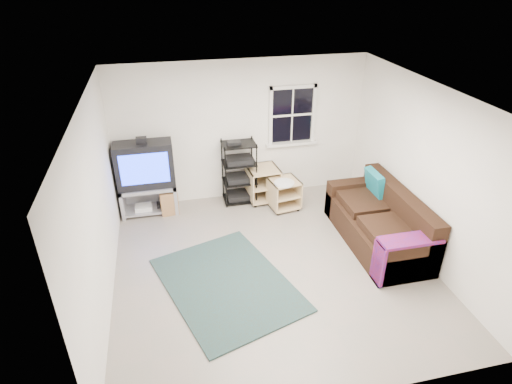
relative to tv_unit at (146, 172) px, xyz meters
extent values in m
plane|color=gray|center=(1.76, -2.03, -0.79)|extent=(4.60, 4.60, 0.00)
plane|color=white|center=(1.76, -2.03, 1.81)|extent=(4.60, 4.60, 0.00)
plane|color=white|center=(1.76, 0.27, 0.51)|extent=(4.60, 0.00, 4.60)
plane|color=white|center=(1.76, -4.33, 0.51)|extent=(4.60, 0.00, 4.60)
plane|color=white|center=(-0.54, -2.03, 0.51)|extent=(0.00, 4.60, 4.60)
plane|color=white|center=(4.06, -2.03, 0.51)|extent=(0.00, 4.60, 4.60)
cube|color=black|center=(2.71, 0.25, 0.76)|extent=(0.80, 0.01, 1.02)
cube|color=silver|center=(2.71, 0.23, 1.28)|extent=(0.88, 0.06, 0.06)
cube|color=silver|center=(2.71, 0.22, 0.21)|extent=(0.98, 0.14, 0.05)
cube|color=silver|center=(2.30, 0.23, 0.76)|extent=(0.06, 0.06, 1.10)
cube|color=silver|center=(3.12, 0.23, 0.76)|extent=(0.06, 0.06, 1.10)
cube|color=silver|center=(2.71, 0.24, 0.76)|extent=(0.78, 0.04, 0.04)
cube|color=#A4A3AC|center=(0.00, -0.01, -0.28)|extent=(0.98, 0.49, 0.06)
cube|color=#A4A3AC|center=(-0.46, -0.01, -0.52)|extent=(0.06, 0.49, 0.54)
cube|color=#A4A3AC|center=(0.46, -0.01, -0.52)|extent=(0.06, 0.49, 0.54)
cube|color=#A4A3AC|center=(0.00, -0.01, -0.72)|extent=(0.86, 0.45, 0.04)
cube|color=#A4A3AC|center=(0.00, 0.22, -0.52)|extent=(0.98, 0.04, 0.54)
cube|color=silver|center=(-0.12, -0.05, -0.67)|extent=(0.29, 0.24, 0.08)
cube|color=black|center=(0.22, -0.01, -0.67)|extent=(0.20, 0.18, 0.06)
cube|color=black|center=(0.00, -0.01, 0.15)|extent=(0.98, 0.41, 0.81)
cube|color=#1C38EE|center=(0.00, -0.22, 0.17)|extent=(0.81, 0.01, 0.55)
cube|color=black|center=(0.00, -0.01, 0.60)|extent=(0.18, 0.13, 0.10)
cylinder|color=black|center=(1.38, -0.17, -0.19)|extent=(0.02, 0.02, 1.21)
cylinder|color=black|center=(1.95, -0.17, -0.19)|extent=(0.02, 0.02, 1.21)
cylinder|color=black|center=(1.38, 0.23, -0.19)|extent=(0.02, 0.02, 1.21)
cylinder|color=black|center=(1.95, 0.23, -0.19)|extent=(0.02, 0.02, 1.21)
cube|color=black|center=(1.66, 0.03, -0.74)|extent=(0.61, 0.44, 0.02)
cube|color=black|center=(1.66, 0.03, -0.68)|extent=(0.47, 0.35, 0.10)
cube|color=black|center=(1.66, 0.03, -0.37)|extent=(0.61, 0.44, 0.02)
cube|color=black|center=(1.66, 0.03, -0.31)|extent=(0.47, 0.35, 0.10)
cube|color=black|center=(1.66, 0.03, 0.00)|extent=(0.61, 0.44, 0.02)
cube|color=black|center=(1.66, 0.03, 0.06)|extent=(0.47, 0.35, 0.10)
cube|color=black|center=(1.66, 0.03, 0.37)|extent=(0.61, 0.44, 0.02)
cube|color=tan|center=(2.10, -0.03, -0.14)|extent=(0.60, 0.60, 0.02)
cube|color=tan|center=(2.10, -0.03, -0.72)|extent=(0.60, 0.60, 0.02)
cube|color=tan|center=(1.83, -0.05, -0.43)|extent=(0.07, 0.56, 0.60)
cube|color=tan|center=(2.37, -0.01, -0.43)|extent=(0.07, 0.56, 0.60)
cube|color=tan|center=(2.08, 0.23, -0.43)|extent=(0.51, 0.07, 0.60)
cube|color=tan|center=(2.10, -0.03, -0.46)|extent=(0.55, 0.58, 0.02)
cylinder|color=black|center=(1.90, -0.27, -0.76)|extent=(0.06, 0.06, 0.06)
cylinder|color=black|center=(2.31, 0.21, -0.76)|extent=(0.06, 0.06, 0.06)
cube|color=tan|center=(2.41, -0.41, -0.24)|extent=(0.58, 0.58, 0.02)
cube|color=tan|center=(2.41, -0.41, -0.73)|extent=(0.58, 0.58, 0.02)
cube|color=tan|center=(2.17, -0.45, -0.49)|extent=(0.10, 0.51, 0.51)
cube|color=tan|center=(2.65, -0.37, -0.49)|extent=(0.10, 0.51, 0.51)
cube|color=tan|center=(2.37, -0.17, -0.49)|extent=(0.46, 0.09, 0.51)
cube|color=tan|center=(2.41, -0.41, -0.51)|extent=(0.53, 0.55, 0.02)
cylinder|color=black|center=(2.24, -0.64, -0.77)|extent=(0.05, 0.05, 0.05)
cylinder|color=black|center=(2.57, -0.18, -0.77)|extent=(0.05, 0.05, 0.05)
cylinder|color=silver|center=(2.37, -0.52, -0.22)|extent=(0.36, 0.36, 0.03)
cube|color=black|center=(3.55, -1.80, -0.57)|extent=(0.95, 2.11, 0.44)
cube|color=black|center=(3.90, -1.80, -0.12)|extent=(0.25, 2.11, 0.45)
cube|color=black|center=(3.55, -0.87, -0.47)|extent=(0.95, 0.25, 0.65)
cube|color=black|center=(3.55, -2.72, -0.47)|extent=(0.95, 0.25, 0.65)
cube|color=black|center=(3.47, -2.22, -0.28)|extent=(0.63, 0.76, 0.14)
cube|color=black|center=(3.47, -1.37, -0.28)|extent=(0.63, 0.76, 0.14)
cube|color=#17738C|center=(3.74, -1.22, -0.03)|extent=(0.21, 0.51, 0.44)
cube|color=#0D1992|center=(3.53, -2.72, -0.12)|extent=(0.87, 0.32, 0.04)
cube|color=#0D1992|center=(3.10, -2.72, -0.45)|extent=(0.04, 0.32, 0.61)
cube|color=#312416|center=(1.03, -2.30, -0.78)|extent=(2.15, 2.53, 0.03)
cube|color=#A26D48|center=(0.34, -0.15, -0.57)|extent=(0.32, 0.23, 0.44)
camera|label=1|loc=(0.39, -6.96, 3.28)|focal=30.00mm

